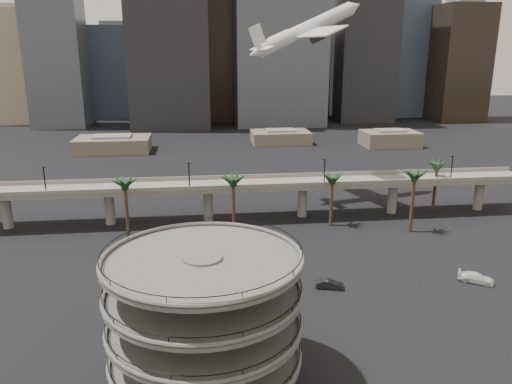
{
  "coord_description": "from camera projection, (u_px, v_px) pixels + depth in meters",
  "views": [
    {
      "loc": [
        -13.29,
        -54.51,
        37.97
      ],
      "look_at": [
        -3.23,
        28.0,
        14.13
      ],
      "focal_mm": 35.0,
      "sensor_mm": 36.0,
      "label": 1
    }
  ],
  "objects": [
    {
      "name": "low_buildings",
      "position": [
        247.0,
        140.0,
        199.81
      ],
      "size": [
        135.0,
        27.5,
        6.8
      ],
      "color": "brown",
      "rests_on": "ground"
    },
    {
      "name": "car_c",
      "position": [
        476.0,
        278.0,
        84.15
      ],
      "size": [
        6.09,
        5.07,
        1.67
      ],
      "primitive_type": "imported",
      "rotation": [
        0.0,
        0.0,
        1.0
      ],
      "color": "silver",
      "rests_on": "ground"
    },
    {
      "name": "palm_trees",
      "position": [
        313.0,
        178.0,
        107.27
      ],
      "size": [
        76.4,
        18.4,
        14.0
      ],
      "color": "#422C1C",
      "rests_on": "ground"
    },
    {
      "name": "airborne_jet",
      "position": [
        306.0,
        30.0,
        121.35
      ],
      "size": [
        31.42,
        29.26,
        15.48
      ],
      "rotation": [
        0.0,
        -0.38,
        0.31
      ],
      "color": "silver",
      "rests_on": "ground"
    },
    {
      "name": "overpass",
      "position": [
        256.0,
        188.0,
        114.48
      ],
      "size": [
        130.0,
        9.3,
        14.7
      ],
      "color": "slate",
      "rests_on": "ground"
    },
    {
      "name": "car_b",
      "position": [
        330.0,
        284.0,
        82.03
      ],
      "size": [
        4.78,
        2.71,
        1.49
      ],
      "primitive_type": "imported",
      "rotation": [
        0.0,
        0.0,
        1.31
      ],
      "color": "black",
      "rests_on": "ground"
    },
    {
      "name": "parking_ramp",
      "position": [
        204.0,
        309.0,
        55.99
      ],
      "size": [
        22.2,
        22.2,
        17.35
      ],
      "color": "#4E4C49",
      "rests_on": "ground"
    },
    {
      "name": "skyline",
      "position": [
        247.0,
        31.0,
        259.94
      ],
      "size": [
        269.0,
        86.0,
        128.55
      ],
      "color": "gray",
      "rests_on": "ground"
    },
    {
      "name": "car_a",
      "position": [
        273.0,
        291.0,
        79.9
      ],
      "size": [
        4.51,
        2.82,
        1.43
      ],
      "primitive_type": "imported",
      "rotation": [
        0.0,
        0.0,
        1.28
      ],
      "color": "#C3561B",
      "rests_on": "ground"
    },
    {
      "name": "ground",
      "position": [
        307.0,
        356.0,
        64.03
      ],
      "size": [
        700.0,
        700.0,
        0.0
      ],
      "primitive_type": "plane",
      "color": "black",
      "rests_on": "ground"
    }
  ]
}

